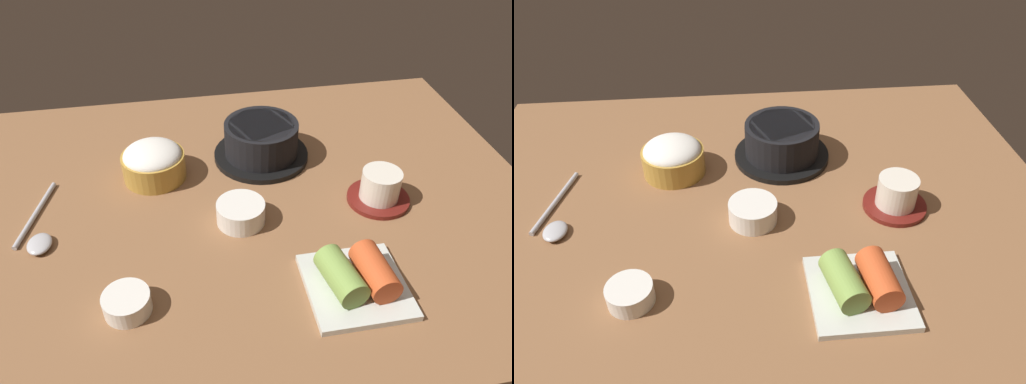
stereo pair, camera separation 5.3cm
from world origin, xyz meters
The scene contains 8 objects.
dining_table centered at (0.00, 0.00, 1.00)cm, with size 100.00×76.00×2.00cm, color brown.
stone_pot centered at (5.51, 11.98, 5.47)cm, with size 17.44×17.44×7.09cm.
rice_bowl centered at (-14.06, 9.25, 5.24)cm, with size 10.94×10.94×6.50cm.
tea_cup_with_saucer centered at (22.27, -4.12, 4.55)cm, with size 10.29×10.29×5.74cm.
banchan_cup_center centered at (-1.01, -5.17, 3.88)cm, with size 7.67×7.67×3.51cm.
kimchi_plate centered at (12.20, -21.63, 4.06)cm, with size 13.45×13.45×5.15cm.
side_bowl_near centered at (-18.22, -19.74, 3.53)cm, with size 6.28×6.28×2.82cm.
spoon centered at (-31.97, -3.16, 2.62)cm, with size 5.86×17.64×1.35cm.
Camera 1 is at (-9.12, -62.94, 54.30)cm, focal length 34.58 mm.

